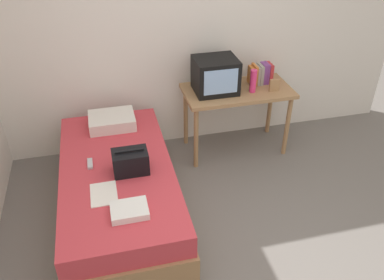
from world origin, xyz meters
name	(u,v)px	position (x,y,z in m)	size (l,w,h in m)	color
ground_plane	(234,263)	(0.00, 0.00, 0.00)	(8.00, 8.00, 0.00)	slate
wall_back	(179,32)	(0.00, 2.00, 1.30)	(5.20, 0.10, 2.60)	silver
bed	(119,191)	(-0.84, 0.82, 0.27)	(1.00, 2.00, 0.55)	#9E754C
desk	(237,97)	(0.54, 1.60, 0.66)	(1.16, 0.60, 0.76)	#9E754C
tv	(215,75)	(0.29, 1.62, 0.94)	(0.44, 0.39, 0.36)	black
water_bottle	(253,81)	(0.67, 1.50, 0.88)	(0.07, 0.07, 0.25)	#E53372
book_row	(260,74)	(0.83, 1.69, 0.87)	(0.24, 0.16, 0.22)	#CC7233
picture_frame	(274,85)	(0.90, 1.47, 0.83)	(0.11, 0.02, 0.14)	#9E754C
pillow	(112,121)	(-0.82, 1.52, 0.61)	(0.46, 0.36, 0.12)	silver
handbag	(130,162)	(-0.72, 0.72, 0.65)	(0.30, 0.20, 0.23)	black
magazine	(104,194)	(-0.97, 0.47, 0.55)	(0.21, 0.29, 0.01)	white
remote_dark	(144,206)	(-0.67, 0.25, 0.56)	(0.04, 0.16, 0.02)	black
remote_silver	(90,164)	(-1.06, 0.90, 0.56)	(0.04, 0.14, 0.02)	#B7B7BC
folded_towel	(129,210)	(-0.79, 0.21, 0.58)	(0.28, 0.22, 0.06)	white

